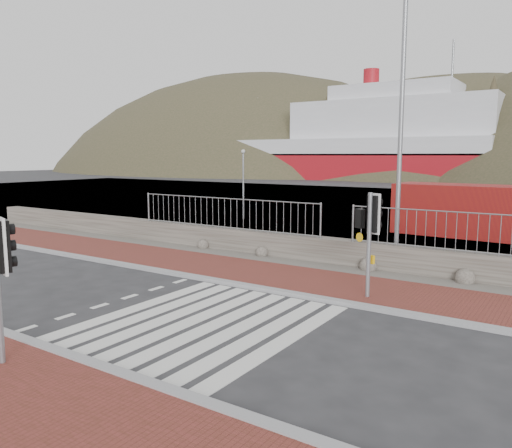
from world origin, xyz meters
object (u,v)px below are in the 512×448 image
Objects in this scene: streetlight at (405,118)px; shipping_container at (459,210)px; ferry at (353,145)px; traffic_signal_far at (369,223)px.

shipping_container is at bearing 111.14° from streetlight.
ferry is 5.63× the size of streetlight.
ferry reaches higher than streetlight.
streetlight is at bearing -59.41° from traffic_signal_far.
traffic_signal_far reaches higher than shipping_container.
streetlight is (-0.46, 4.22, 2.95)m from traffic_signal_far.
shipping_container is (-0.31, 12.66, -0.85)m from traffic_signal_far.
ferry is at bearing 136.11° from streetlight.
streetlight reaches higher than shipping_container.
shipping_container is at bearing -62.52° from ferry.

